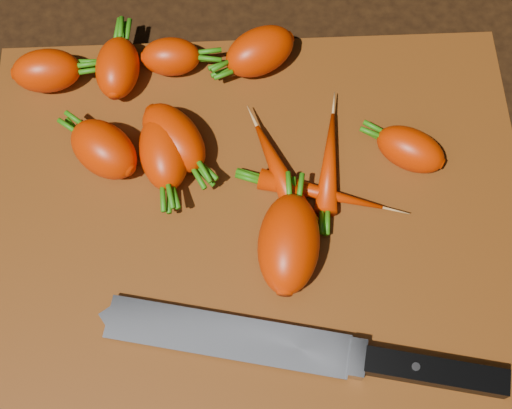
{
  "coord_description": "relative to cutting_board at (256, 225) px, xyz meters",
  "views": [
    {
      "loc": [
        -0.01,
        -0.24,
        0.61
      ],
      "look_at": [
        0.0,
        0.01,
        0.03
      ],
      "focal_mm": 50.0,
      "sensor_mm": 36.0,
      "label": 1
    }
  ],
  "objects": [
    {
      "name": "carrot_5",
      "position": [
        -0.08,
        0.17,
        0.02
      ],
      "size": [
        0.06,
        0.04,
        0.04
      ],
      "primitive_type": "ellipsoid",
      "rotation": [
        0.0,
        0.0,
        -0.02
      ],
      "color": "red",
      "rests_on": "cutting_board"
    },
    {
      "name": "carrot_4",
      "position": [
        0.01,
        0.17,
        0.03
      ],
      "size": [
        0.08,
        0.07,
        0.05
      ],
      "primitive_type": "ellipsoid",
      "rotation": [
        0.0,
        0.0,
        3.62
      ],
      "color": "red",
      "rests_on": "cutting_board"
    },
    {
      "name": "carrot_3",
      "position": [
        0.03,
        -0.03,
        0.03
      ],
      "size": [
        0.07,
        0.1,
        0.05
      ],
      "primitive_type": "ellipsoid",
      "rotation": [
        0.0,
        0.0,
        1.43
      ],
      "color": "red",
      "rests_on": "cutting_board"
    },
    {
      "name": "ground",
      "position": [
        0.0,
        0.0,
        -0.01
      ],
      "size": [
        2.0,
        2.0,
        0.01
      ],
      "primitive_type": "cube",
      "color": "black"
    },
    {
      "name": "carrot_10",
      "position": [
        -0.13,
        0.16,
        0.03
      ],
      "size": [
        0.05,
        0.07,
        0.04
      ],
      "primitive_type": "ellipsoid",
      "rotation": [
        0.0,
        0.0,
        1.49
      ],
      "color": "red",
      "rests_on": "cutting_board"
    },
    {
      "name": "knife",
      "position": [
        -0.01,
        -0.11,
        0.01
      ],
      "size": [
        0.34,
        0.1,
        0.02
      ],
      "rotation": [
        0.0,
        0.0,
        -0.21
      ],
      "color": "gray",
      "rests_on": "cutting_board"
    },
    {
      "name": "carrot_11",
      "position": [
        -0.07,
        0.08,
        0.03
      ],
      "size": [
        0.08,
        0.09,
        0.05
      ],
      "primitive_type": "ellipsoid",
      "rotation": [
        0.0,
        0.0,
        5.32
      ],
      "color": "red",
      "rests_on": "cutting_board"
    },
    {
      "name": "carrot_9",
      "position": [
        0.02,
        0.04,
        0.02
      ],
      "size": [
        0.06,
        0.11,
        0.03
      ],
      "primitive_type": "ellipsoid",
      "rotation": [
        0.0,
        0.0,
        1.93
      ],
      "color": "red",
      "rests_on": "cutting_board"
    },
    {
      "name": "carrot_6",
      "position": [
        0.14,
        0.06,
        0.03
      ],
      "size": [
        0.08,
        0.07,
        0.04
      ],
      "primitive_type": "ellipsoid",
      "rotation": [
        0.0,
        0.0,
        2.61
      ],
      "color": "red",
      "rests_on": "cutting_board"
    },
    {
      "name": "carrot_8",
      "position": [
        0.06,
        0.02,
        0.02
      ],
      "size": [
        0.12,
        0.05,
        0.02
      ],
      "primitive_type": "ellipsoid",
      "rotation": [
        0.0,
        0.0,
        -0.29
      ],
      "color": "red",
      "rests_on": "cutting_board"
    },
    {
      "name": "carrot_0",
      "position": [
        -0.2,
        0.16,
        0.03
      ],
      "size": [
        0.07,
        0.05,
        0.04
      ],
      "primitive_type": "ellipsoid",
      "rotation": [
        0.0,
        0.0,
        0.07
      ],
      "color": "red",
      "rests_on": "cutting_board"
    },
    {
      "name": "carrot_1",
      "position": [
        -0.14,
        0.07,
        0.03
      ],
      "size": [
        0.08,
        0.08,
        0.05
      ],
      "primitive_type": "ellipsoid",
      "rotation": [
        0.0,
        0.0,
        2.41
      ],
      "color": "red",
      "rests_on": "cutting_board"
    },
    {
      "name": "carrot_7",
      "position": [
        0.07,
        0.05,
        0.02
      ],
      "size": [
        0.04,
        0.1,
        0.02
      ],
      "primitive_type": "ellipsoid",
      "rotation": [
        0.0,
        0.0,
        1.42
      ],
      "color": "red",
      "rests_on": "cutting_board"
    },
    {
      "name": "carrot_2",
      "position": [
        -0.08,
        0.06,
        0.03
      ],
      "size": [
        0.05,
        0.08,
        0.05
      ],
      "primitive_type": "ellipsoid",
      "rotation": [
        0.0,
        0.0,
        -1.47
      ],
      "color": "red",
      "rests_on": "cutting_board"
    },
    {
      "name": "cutting_board",
      "position": [
        0.0,
        0.0,
        0.0
      ],
      "size": [
        0.5,
        0.4,
        0.01
      ],
      "primitive_type": "cube",
      "color": "#6C330B",
      "rests_on": "ground"
    }
  ]
}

